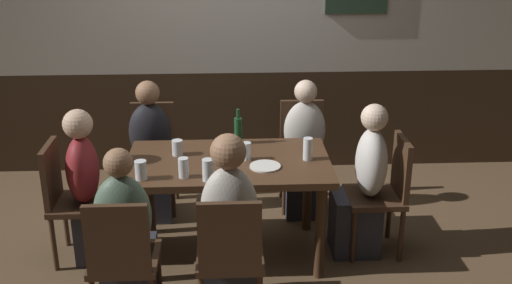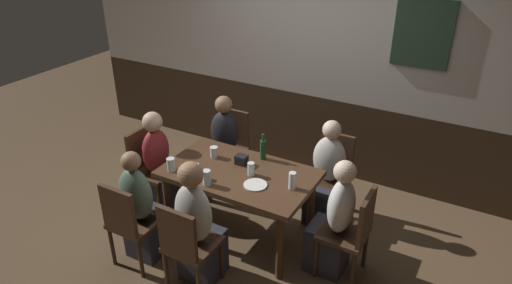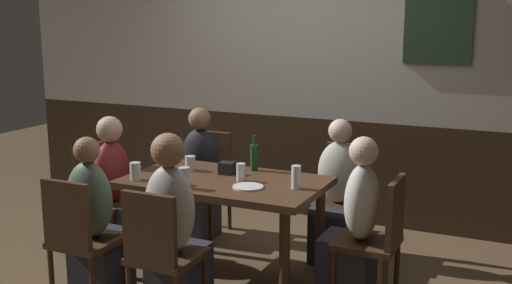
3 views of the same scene
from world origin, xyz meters
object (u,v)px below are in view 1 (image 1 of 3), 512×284
(chair_head_east, at_px, (385,189))
(person_left_near, at_px, (126,246))
(dining_table, at_px, (228,173))
(person_mid_near, at_px, (229,238))
(person_head_east, at_px, (362,192))
(chair_mid_near, at_px, (229,254))
(person_head_west, at_px, (92,197))
(chair_right_far, at_px, (302,148))
(pint_glass_amber, at_px, (307,150))
(chair_left_near, at_px, (122,256))
(condiment_caddy, at_px, (220,147))
(beer_glass_tall, at_px, (140,171))
(highball_clear, at_px, (177,149))
(chair_left_far, at_px, (153,150))
(tumbler_short, at_px, (246,152))
(beer_glass_half, at_px, (207,171))
(pint_glass_stout, at_px, (183,168))
(person_left_far, at_px, (151,160))
(plate_white_large, at_px, (265,166))
(chair_head_west, at_px, (68,195))
(beer_bottle_green, at_px, (238,130))

(chair_head_east, xyz_separation_m, person_left_near, (-1.75, -0.67, -0.03))
(dining_table, xyz_separation_m, chair_head_east, (1.13, 0.00, -0.15))
(dining_table, distance_m, person_mid_near, 0.69)
(chair_head_east, xyz_separation_m, person_head_east, (-0.16, 0.00, -0.02))
(chair_mid_near, relative_size, person_head_west, 0.78)
(dining_table, bearing_deg, chair_right_far, 53.18)
(pint_glass_amber, bearing_deg, person_head_west, 179.57)
(pint_glass_amber, bearing_deg, chair_left_near, -145.07)
(pint_glass_amber, relative_size, condiment_caddy, 1.45)
(person_head_west, height_order, beer_glass_tall, person_head_west)
(highball_clear, xyz_separation_m, beer_glass_tall, (-0.21, -0.41, 0.01))
(chair_head_east, height_order, person_head_west, person_head_west)
(dining_table, relative_size, chair_left_far, 1.61)
(person_head_west, distance_m, condiment_caddy, 0.97)
(tumbler_short, distance_m, beer_glass_tall, 0.75)
(beer_glass_tall, height_order, condiment_caddy, beer_glass_tall)
(beer_glass_half, bearing_deg, pint_glass_stout, 160.12)
(person_mid_near, xyz_separation_m, tumbler_short, (0.13, 0.68, 0.28))
(person_left_near, bearing_deg, highball_clear, 71.51)
(chair_left_near, bearing_deg, pint_glass_stout, 59.43)
(chair_left_near, bearing_deg, tumbler_short, 48.19)
(chair_left_near, height_order, beer_glass_half, beer_glass_half)
(highball_clear, distance_m, condiment_caddy, 0.31)
(person_left_far, height_order, plate_white_large, person_left_far)
(highball_clear, bearing_deg, person_left_far, 115.73)
(person_mid_near, xyz_separation_m, person_head_west, (-0.96, 0.67, -0.03))
(chair_mid_near, distance_m, chair_head_west, 1.40)
(chair_left_near, xyz_separation_m, chair_left_far, (0.00, 1.67, 0.00))
(chair_head_east, distance_m, person_left_far, 1.87)
(chair_left_far, relative_size, chair_head_east, 1.00)
(pint_glass_amber, height_order, plate_white_large, pint_glass_amber)
(chair_left_far, distance_m, pint_glass_amber, 1.48)
(chair_right_far, relative_size, person_head_east, 0.78)
(person_left_near, height_order, condiment_caddy, person_left_near)
(chair_left_far, height_order, pint_glass_amber, pint_glass_amber)
(person_left_near, relative_size, person_head_east, 0.99)
(person_mid_near, xyz_separation_m, beer_glass_half, (-0.13, 0.34, 0.29))
(chair_head_west, bearing_deg, plate_white_large, -5.42)
(dining_table, height_order, chair_right_far, chair_right_far)
(dining_table, distance_m, chair_head_west, 1.14)
(chair_head_east, bearing_deg, pint_glass_stout, -169.15)
(beer_glass_half, bearing_deg, beer_bottle_green, 72.37)
(person_left_far, distance_m, pint_glass_stout, 1.05)
(chair_head_east, bearing_deg, chair_left_near, -154.52)
(person_left_far, xyz_separation_m, beer_glass_tall, (0.06, -0.96, 0.32))
(person_head_east, bearing_deg, beer_bottle_green, 159.65)
(plate_white_large, distance_m, condiment_caddy, 0.41)
(dining_table, bearing_deg, pint_glass_amber, -1.18)
(pint_glass_stout, distance_m, condiment_caddy, 0.47)
(pint_glass_amber, bearing_deg, person_head_east, 1.59)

